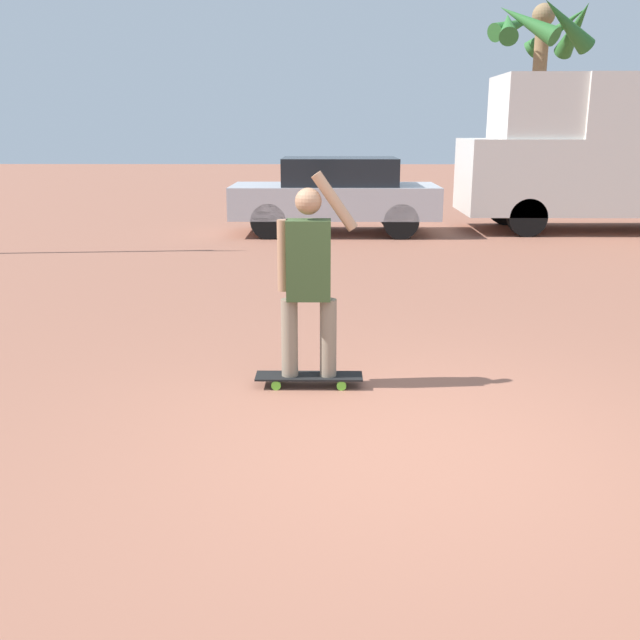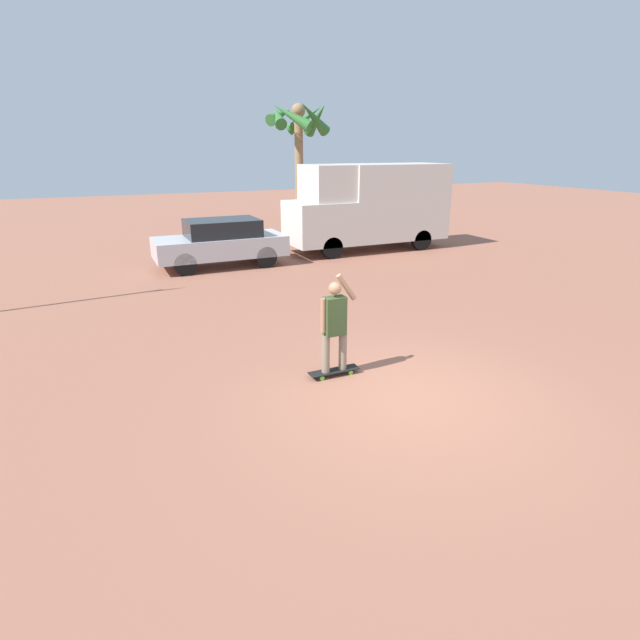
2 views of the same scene
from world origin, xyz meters
The scene contains 6 objects.
ground_plane centered at (0.00, 0.00, 0.00)m, with size 80.00×80.00×0.00m, color #935B47.
skateboard centered at (-0.71, 1.22, 0.08)m, with size 0.91×0.24×0.10m.
person_skateboarder centered at (-0.71, 1.22, 0.99)m, with size 0.65×0.22×1.71m.
camper_van centered at (5.55, 10.91, 1.72)m, with size 6.20×2.10×3.19m.
parked_car_silver centered at (-0.40, 10.38, 0.82)m, with size 4.23×1.79×1.55m.
palm_tree_near_van centered at (6.15, 19.60, 4.81)m, with size 3.39×3.48×6.05m.
Camera 1 is at (-0.55, -4.52, 2.13)m, focal length 40.00 mm.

